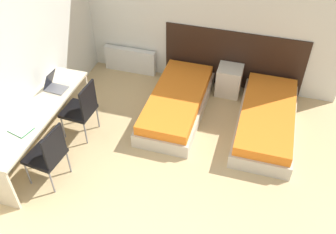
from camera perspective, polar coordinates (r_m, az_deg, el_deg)
wall_back at (r=6.59m, az=4.75°, el=15.57°), size 5.08×0.05×2.70m
wall_left at (r=5.74m, az=-21.04°, el=8.63°), size 0.05×5.05×2.70m
headboard_panel at (r=6.86m, az=9.87°, el=8.56°), size 2.49×0.03×1.11m
bed_near_window at (r=6.33m, az=1.36°, el=2.10°), size 0.90×2.02×0.40m
bed_near_door at (r=6.21m, az=14.76°, el=-0.44°), size 0.90×2.02×0.40m
nightstand at (r=6.82m, az=9.29°, el=5.52°), size 0.43×0.41×0.54m
radiator at (r=7.37m, az=-5.79°, el=8.61°), size 1.02×0.12×0.49m
desk at (r=5.73m, az=-19.14°, el=-0.37°), size 0.54×2.20×0.75m
chair_near_laptop at (r=5.87m, az=-13.00°, el=1.38°), size 0.48×0.48×0.97m
chair_near_notebook at (r=5.27m, az=-17.79°, el=-5.31°), size 0.51×0.51×0.97m
laptop at (r=5.94m, az=-16.99°, el=4.61°), size 0.33×0.25×0.30m
open_notebook at (r=5.39m, az=-21.49°, el=-1.79°), size 0.32×0.30×0.02m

